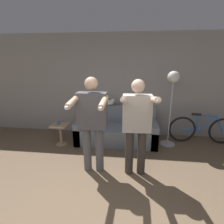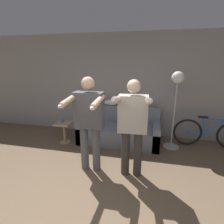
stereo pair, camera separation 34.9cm
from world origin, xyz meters
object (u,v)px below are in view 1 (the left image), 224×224
couch (117,131)px  floor_lamp (172,88)px  person_left (92,119)px  person_right (137,122)px  cat (107,102)px  cup (58,123)px  side_table (60,131)px  bicycle (202,129)px

couch → floor_lamp: size_ratio=1.11×
person_left → floor_lamp: floor_lamp is taller
couch → person_right: 1.52m
couch → floor_lamp: floor_lamp is taller
floor_lamp → cat: bearing=166.9°
couch → person_left: person_left is taller
person_right → cup: (-1.77, 0.94, -0.42)m
couch → person_left: (-0.30, -1.28, 0.71)m
side_table → cup: (-0.04, 0.01, 0.19)m
person_left → side_table: bearing=136.2°
floor_lamp → cup: bearing=-173.4°
person_left → cup: bearing=136.9°
person_right → floor_lamp: bearing=54.7°
floor_lamp → person_right: bearing=-122.5°
couch → side_table: (-1.29, -0.35, 0.08)m
cat → side_table: cat is taller
bicycle → person_left: bearing=-148.6°
side_table → person_left: bearing=-43.1°
person_left → bicycle: (2.35, 1.43, -0.64)m
person_right → side_table: 2.06m
person_right → couch: bearing=106.3°
person_right → floor_lamp: size_ratio=0.96×
person_left → person_right: 0.74m
couch → person_left: bearing=-103.1°
floor_lamp → bicycle: size_ratio=1.09×
person_right → bicycle: 2.25m
floor_lamp → side_table: size_ratio=3.40×
side_table → cup: cup is taller
bicycle → cat: bearing=176.3°
cat → person_right: bearing=-65.9°
couch → cup: size_ratio=23.26×
person_left → floor_lamp: (1.53, 1.24, 0.36)m
person_left → side_table: person_left is taller
floor_lamp → side_table: (-2.52, -0.31, -0.99)m
person_right → cat: bearing=111.3°
person_right → side_table: bearing=149.0°
side_table → bicycle: size_ratio=0.32×
couch → cat: (-0.27, 0.31, 0.64)m
person_right → side_table: (-1.73, 0.93, -0.61)m
couch → bicycle: 2.06m
cat → bicycle: size_ratio=0.31×
floor_lamp → couch: bearing=178.1°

